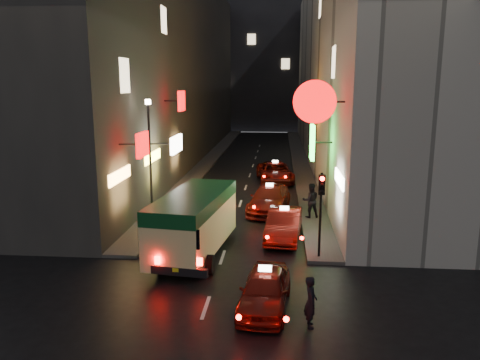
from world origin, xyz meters
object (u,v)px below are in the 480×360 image
(minibus, at_px, (194,217))
(taxi_near, at_px, (265,287))
(traffic_light, at_px, (321,197))
(pedestrian_crossing, at_px, (311,298))
(lamp_post, at_px, (150,153))

(minibus, height_order, taxi_near, minibus)
(minibus, xyz_separation_m, taxi_near, (3.11, -4.52, -0.94))
(minibus, height_order, traffic_light, traffic_light)
(traffic_light, bearing_deg, minibus, 177.98)
(taxi_near, bearing_deg, traffic_light, 64.24)
(pedestrian_crossing, relative_size, traffic_light, 0.51)
(minibus, xyz_separation_m, pedestrian_crossing, (4.50, -5.58, -0.79))
(pedestrian_crossing, bearing_deg, traffic_light, -11.77)
(traffic_light, relative_size, lamp_post, 0.56)
(taxi_near, xyz_separation_m, lamp_post, (-6.11, 8.86, 2.98))
(minibus, xyz_separation_m, lamp_post, (-3.00, 4.34, 2.04))
(pedestrian_crossing, xyz_separation_m, traffic_light, (0.70, 5.39, 1.79))
(lamp_post, bearing_deg, pedestrian_crossing, -52.92)
(lamp_post, bearing_deg, minibus, -55.38)
(taxi_near, xyz_separation_m, pedestrian_crossing, (1.39, -1.06, 0.16))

